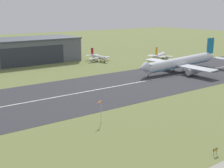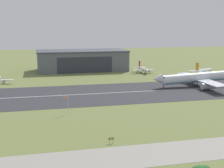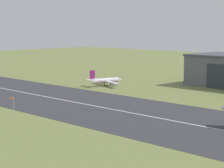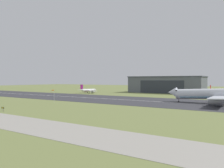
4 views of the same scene
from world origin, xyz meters
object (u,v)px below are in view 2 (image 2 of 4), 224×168
Objects in this scene: airplane_parked_east at (204,71)px; windsock_pole at (65,99)px; airplane_parked_west at (143,69)px; airplane_landing at (202,77)px; runway_sign at (111,139)px.

airplane_parked_east reaches higher than windsock_pole.
airplane_parked_east is 128.98m from windsock_pole.
airplane_parked_west is 2.79× the size of windsock_pole.
airplane_parked_west reaches higher than windsock_pole.
airplane_landing is 43.97m from airplane_parked_east.
runway_sign is at bearing -73.49° from windsock_pole.
airplane_parked_west is 10.91× the size of runway_sign.
airplane_parked_west is 140.81m from runway_sign.
airplane_landing is at bearing -121.18° from airplane_parked_east.
airplane_landing is 89.78m from windsock_pole.
airplane_parked_west is (-15.81, 56.01, -2.31)m from airplane_landing.
airplane_landing is at bearing -74.24° from airplane_parked_west.
airplane_landing is at bearing 26.16° from windsock_pole.
airplane_parked_east is 145.19m from runway_sign.
airplane_parked_west is 0.89× the size of airplane_parked_east.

